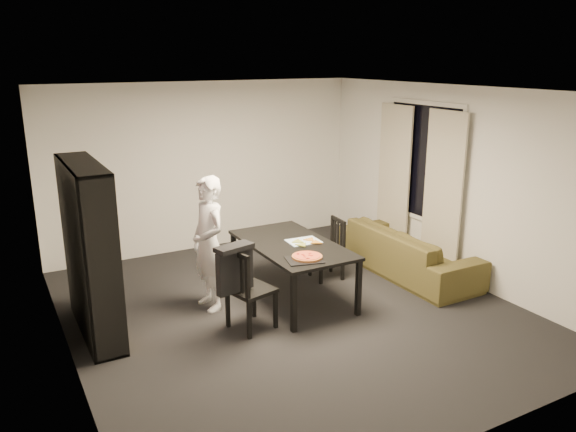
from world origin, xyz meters
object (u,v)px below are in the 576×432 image
chair_left (245,284)px  chair_right (332,244)px  baking_tray (304,260)px  sofa (407,251)px  person (209,244)px  dining_table (292,248)px  bookshelf (90,250)px  pepperoni_pizza (307,257)px

chair_left → chair_right: chair_left is taller
baking_tray → sofa: (2.00, 0.55, -0.40)m
person → sofa: (2.83, -0.28, -0.49)m
dining_table → chair_left: bearing=-149.6°
bookshelf → pepperoni_pizza: size_ratio=5.43×
dining_table → person: bearing=166.8°
bookshelf → chair_right: (3.16, 0.07, -0.47)m
chair_left → chair_right: 1.90m
dining_table → sofa: (1.83, -0.04, -0.33)m
chair_left → dining_table: bearing=-73.8°
chair_right → dining_table: bearing=-62.8°
bookshelf → sofa: bearing=-4.2°
sofa → chair_right: bearing=69.6°
bookshelf → chair_right: 3.19m
chair_left → sofa: size_ratio=0.43×
bookshelf → person: bearing=-1.3°
chair_right → person: bearing=-82.1°
bookshelf → person: bookshelf is taller
chair_right → sofa: size_ratio=0.37×
baking_tray → pepperoni_pizza: size_ratio=1.14×
pepperoni_pizza → person: bearing=137.8°
dining_table → baking_tray: bearing=-106.1°
sofa → dining_table: bearing=88.7°
person → chair_left: bearing=3.1°
dining_table → baking_tray: baking_tray is taller
chair_right → baking_tray: (-0.99, -0.93, 0.25)m
dining_table → chair_left: size_ratio=1.82×
chair_left → person: bearing=-5.5°
dining_table → chair_right: (0.81, 0.34, -0.18)m
person → sofa: person is taller
chair_left → person: 0.81m
bookshelf → chair_left: size_ratio=1.99×
bookshelf → baking_tray: 2.34m
sofa → baking_tray: bearing=105.4°
chair_right → baking_tray: 1.38m
sofa → bookshelf: bearing=85.8°
person → pepperoni_pizza: size_ratio=4.65×
bookshelf → person: size_ratio=1.17×
chair_left → chair_right: bearing=-77.5°
dining_table → chair_right: bearing=22.5°
baking_tray → bookshelf: bearing=158.4°
dining_table → sofa: 1.86m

